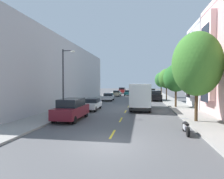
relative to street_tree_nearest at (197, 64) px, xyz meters
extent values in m
plane|color=#4C4C4F|center=(-6.40, 23.32, -4.93)|extent=(160.00, 160.00, 0.00)
cube|color=gray|center=(-13.50, 21.32, -4.86)|extent=(3.20, 120.00, 0.14)
cube|color=gray|center=(0.70, 21.32, -4.86)|extent=(3.20, 120.00, 0.14)
cube|color=yellow|center=(-6.40, -4.68, -4.92)|extent=(0.14, 2.20, 0.01)
cube|color=yellow|center=(-6.40, 0.32, -4.92)|extent=(0.14, 2.20, 0.01)
cube|color=yellow|center=(-6.40, 5.32, -4.92)|extent=(0.14, 2.20, 0.01)
cube|color=yellow|center=(-6.40, 10.32, -4.92)|extent=(0.14, 2.20, 0.01)
cube|color=yellow|center=(-6.40, 15.32, -4.92)|extent=(0.14, 2.20, 0.01)
cube|color=yellow|center=(-6.40, 20.32, -4.92)|extent=(0.14, 2.20, 0.01)
cube|color=yellow|center=(-6.40, 25.32, -4.92)|extent=(0.14, 2.20, 0.01)
cube|color=yellow|center=(-6.40, 30.32, -4.92)|extent=(0.14, 2.20, 0.01)
cube|color=yellow|center=(-6.40, 35.32, -4.92)|extent=(0.14, 2.20, 0.01)
cube|color=yellow|center=(-6.40, 40.32, -4.92)|extent=(0.14, 2.20, 0.01)
cube|color=#FECACA|center=(2.55, 3.68, 6.29)|extent=(0.60, 6.77, 0.44)
cube|color=#FECACA|center=(2.02, 3.68, 1.01)|extent=(0.55, 3.05, 8.58)
cube|color=#1E232D|center=(1.73, 3.68, -2.95)|extent=(0.04, 2.32, 1.10)
cube|color=#1E232D|center=(1.73, 3.68, 0.35)|extent=(0.04, 2.32, 1.10)
cube|color=#1E232D|center=(1.73, 3.68, 3.65)|extent=(0.04, 2.32, 1.10)
cube|color=silver|center=(2.55, 10.66, 6.03)|extent=(0.60, 6.77, 0.44)
cube|color=silver|center=(2.02, 10.66, 0.87)|extent=(0.55, 3.05, 8.37)
cube|color=#1E232D|center=(1.73, 10.66, -2.99)|extent=(0.04, 2.32, 1.10)
cube|color=#1E232D|center=(1.73, 10.66, 0.23)|extent=(0.04, 2.32, 1.10)
cube|color=#1E232D|center=(1.73, 10.66, 3.45)|extent=(0.04, 2.32, 1.10)
cube|color=#A8A8AD|center=(-20.10, 13.32, -0.15)|extent=(10.00, 36.00, 9.56)
cylinder|color=#47331E|center=(0.00, 0.00, -3.39)|extent=(0.26, 0.26, 2.79)
ellipsoid|color=#387028|center=(0.00, 0.00, 0.01)|extent=(4.04, 4.04, 5.35)
cylinder|color=#47331E|center=(0.00, 9.79, -3.54)|extent=(0.25, 0.25, 2.50)
ellipsoid|color=#235B23|center=(0.00, 9.79, -0.90)|extent=(3.34, 3.34, 3.68)
cylinder|color=#47331E|center=(0.00, 19.58, -3.44)|extent=(0.21, 0.21, 2.70)
ellipsoid|color=#387028|center=(0.00, 19.58, -0.73)|extent=(2.93, 2.93, 3.62)
cylinder|color=#47331E|center=(0.00, 29.37, -3.43)|extent=(0.24, 0.24, 2.71)
ellipsoid|color=#2D6B2D|center=(0.00, 29.37, -0.75)|extent=(3.00, 3.00, 3.52)
cylinder|color=#38383D|center=(-12.50, 1.69, -1.47)|extent=(0.16, 0.16, 6.64)
cylinder|color=#38383D|center=(-11.95, 1.69, 1.70)|extent=(1.10, 0.10, 0.10)
ellipsoid|color=silver|center=(-11.45, 1.69, 1.60)|extent=(0.44, 0.28, 0.20)
cube|color=white|center=(-4.63, 6.57, -2.98)|extent=(2.56, 5.42, 2.57)
cube|color=white|center=(-4.52, 10.40, -3.17)|extent=(2.36, 1.97, 2.20)
cube|color=black|center=(-4.49, 11.30, -2.68)|extent=(2.02, 0.14, 0.97)
cube|color=black|center=(-4.71, 3.98, -4.49)|extent=(2.40, 0.23, 0.24)
cylinder|color=black|center=(-3.46, 10.41, -4.45)|extent=(0.31, 0.97, 0.96)
cylinder|color=black|center=(-5.58, 10.48, -4.45)|extent=(0.31, 0.97, 0.96)
cylinder|color=black|center=(-3.61, 5.06, -4.45)|extent=(0.31, 0.97, 0.96)
cylinder|color=black|center=(-5.73, 5.13, -4.45)|extent=(0.31, 0.97, 0.96)
cylinder|color=black|center=(-3.58, 6.16, -4.45)|extent=(0.31, 0.97, 0.96)
cylinder|color=black|center=(-5.70, 6.23, -4.45)|extent=(0.31, 0.97, 0.96)
cube|color=black|center=(-1.95, 20.12, -4.15)|extent=(2.05, 4.84, 0.90)
cube|color=black|center=(-1.95, 20.12, -3.35)|extent=(1.77, 2.82, 0.70)
cylinder|color=black|center=(-1.12, 21.77, -4.60)|extent=(0.23, 0.66, 0.66)
cylinder|color=black|center=(-2.85, 21.73, -4.60)|extent=(0.23, 0.66, 0.66)
cylinder|color=black|center=(-1.05, 18.51, -4.60)|extent=(0.23, 0.66, 0.66)
cylinder|color=black|center=(-2.78, 18.47, -4.60)|extent=(0.23, 0.66, 0.66)
cube|color=#B2B5BA|center=(-10.82, 18.85, -4.30)|extent=(1.93, 4.55, 0.60)
cube|color=black|center=(-10.83, 19.07, -3.75)|extent=(1.64, 2.20, 0.50)
cylinder|color=black|center=(-11.57, 17.29, -4.60)|extent=(0.24, 0.67, 0.66)
cylinder|color=black|center=(-9.99, 17.34, -4.60)|extent=(0.24, 0.67, 0.66)
cylinder|color=black|center=(-11.66, 20.35, -4.60)|extent=(0.24, 0.67, 0.66)
cylinder|color=black|center=(-10.08, 20.40, -4.60)|extent=(0.24, 0.67, 0.66)
cube|color=#333338|center=(-2.16, 45.04, -4.29)|extent=(1.83, 4.04, 0.62)
cube|color=black|center=(-2.17, 44.56, -3.70)|extent=(1.57, 1.71, 0.55)
cylinder|color=black|center=(-1.37, 46.38, -4.60)|extent=(0.23, 0.66, 0.66)
cylinder|color=black|center=(-2.89, 46.42, -4.60)|extent=(0.23, 0.66, 0.66)
cylinder|color=black|center=(-1.43, 43.66, -4.60)|extent=(0.23, 0.66, 0.66)
cylinder|color=black|center=(-2.95, 43.70, -4.60)|extent=(0.23, 0.66, 0.66)
cube|color=silver|center=(-10.66, 5.99, -4.30)|extent=(1.90, 4.54, 0.60)
cube|color=black|center=(-10.67, 6.22, -3.75)|extent=(1.63, 2.20, 0.50)
cylinder|color=black|center=(-11.42, 4.44, -4.60)|extent=(0.24, 0.66, 0.66)
cylinder|color=black|center=(-9.84, 4.48, -4.60)|extent=(0.24, 0.66, 0.66)
cylinder|color=black|center=(-11.49, 7.50, -4.60)|extent=(0.24, 0.66, 0.66)
cylinder|color=black|center=(-9.91, 7.54, -4.60)|extent=(0.24, 0.66, 0.66)
cube|color=orange|center=(-2.03, 33.35, -4.15)|extent=(2.00, 4.82, 0.90)
cube|color=black|center=(-2.03, 33.35, -3.35)|extent=(1.74, 2.80, 0.70)
cylinder|color=black|center=(-1.15, 34.97, -4.60)|extent=(0.23, 0.66, 0.66)
cylinder|color=black|center=(-2.88, 34.99, -4.60)|extent=(0.23, 0.66, 0.66)
cylinder|color=black|center=(-1.18, 31.71, -4.60)|extent=(0.23, 0.66, 0.66)
cylinder|color=black|center=(-2.91, 31.73, -4.60)|extent=(0.23, 0.66, 0.66)
cube|color=maroon|center=(-10.80, -0.50, -4.15)|extent=(1.99, 4.81, 0.90)
cube|color=black|center=(-10.80, -0.50, -3.35)|extent=(1.74, 2.80, 0.70)
cylinder|color=black|center=(-11.67, -2.12, -4.60)|extent=(0.22, 0.66, 0.66)
cylinder|color=black|center=(-9.94, -2.14, -4.60)|extent=(0.22, 0.66, 0.66)
cylinder|color=black|center=(-11.65, 1.14, -4.60)|extent=(0.22, 0.66, 0.66)
cylinder|color=black|center=(-9.92, 1.13, -4.60)|extent=(0.22, 0.66, 0.66)
cube|color=#AD1E1E|center=(-10.87, 45.24, -4.15)|extent=(2.08, 4.85, 0.90)
cube|color=black|center=(-10.87, 45.24, -3.35)|extent=(1.79, 2.83, 0.70)
cylinder|color=black|center=(-11.78, 43.63, -4.60)|extent=(0.24, 0.67, 0.66)
cylinder|color=black|center=(-10.05, 43.59, -4.60)|extent=(0.24, 0.67, 0.66)
cylinder|color=black|center=(-11.69, 46.90, -4.60)|extent=(0.24, 0.67, 0.66)
cylinder|color=black|center=(-9.96, 46.85, -4.60)|extent=(0.24, 0.67, 0.66)
cube|color=tan|center=(-10.89, 31.79, -4.30)|extent=(1.91, 4.54, 0.60)
cube|color=black|center=(-10.88, 32.02, -3.75)|extent=(1.64, 2.20, 0.50)
cylinder|color=black|center=(-11.72, 30.28, -4.60)|extent=(0.24, 0.67, 0.66)
cylinder|color=black|center=(-10.14, 30.24, -4.60)|extent=(0.24, 0.67, 0.66)
cylinder|color=black|center=(-11.64, 33.34, -4.60)|extent=(0.24, 0.67, 0.66)
cylinder|color=black|center=(-10.06, 33.30, -4.60)|extent=(0.24, 0.67, 0.66)
cube|color=#195B60|center=(-8.20, 34.79, -4.30)|extent=(1.80, 4.50, 0.60)
cube|color=black|center=(-8.20, 35.02, -3.75)|extent=(1.58, 2.16, 0.50)
cylinder|color=black|center=(-8.99, 33.26, -4.60)|extent=(0.22, 0.66, 0.66)
cylinder|color=black|center=(-7.41, 33.26, -4.60)|extent=(0.22, 0.66, 0.66)
cylinder|color=black|center=(-8.99, 36.32, -4.60)|extent=(0.22, 0.66, 0.66)
cylinder|color=black|center=(-7.41, 36.32, -4.60)|extent=(0.22, 0.66, 0.66)
cylinder|color=black|center=(-1.62, -3.11, -4.63)|extent=(0.16, 0.60, 0.60)
cylinder|color=black|center=(-1.68, -4.56, -4.63)|extent=(0.16, 0.60, 0.60)
cube|color=silver|center=(-1.65, -3.84, -4.51)|extent=(0.31, 0.82, 0.28)
ellipsoid|color=black|center=(-1.64, -3.66, -4.25)|extent=(0.24, 0.48, 0.22)
cube|color=black|center=(-1.66, -4.10, -4.23)|extent=(0.24, 0.53, 0.10)
cylinder|color=silver|center=(-1.63, -3.23, -4.05)|extent=(0.62, 0.06, 0.03)
camera|label=1|loc=(-4.53, -16.90, -1.60)|focal=30.69mm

